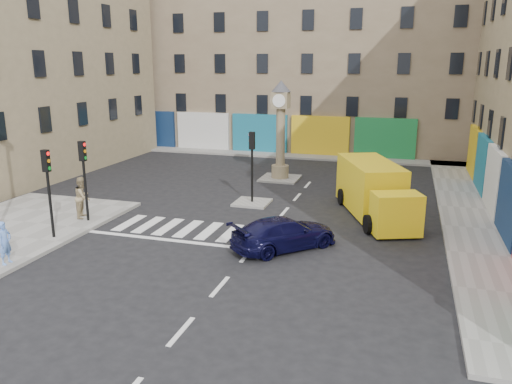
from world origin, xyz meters
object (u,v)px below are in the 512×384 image
at_px(traffic_light_left_near, 48,180).
at_px(yellow_van, 374,190).
at_px(pedestrian_blue, 5,243).
at_px(clock_pillar, 281,124).
at_px(pedestrian_tan, 83,197).
at_px(navy_sedan, 284,233).
at_px(traffic_light_island, 252,156).
at_px(traffic_light_left_far, 84,168).

bearing_deg(traffic_light_left_near, yellow_van, 31.12).
relative_size(traffic_light_left_near, pedestrian_blue, 2.31).
xyz_separation_m(clock_pillar, pedestrian_tan, (-6.77, -11.01, -2.43)).
bearing_deg(pedestrian_tan, yellow_van, -84.98).
distance_m(yellow_van, pedestrian_blue, 16.15).
distance_m(clock_pillar, navy_sedan, 12.67).
distance_m(traffic_light_island, yellow_van, 6.41).
bearing_deg(clock_pillar, traffic_light_island, -90.00).
relative_size(traffic_light_left_near, traffic_light_island, 1.00).
xyz_separation_m(traffic_light_left_far, yellow_van, (12.56, 5.19, -1.36)).
bearing_deg(pedestrian_tan, pedestrian_blue, 172.45).
distance_m(yellow_van, pedestrian_tan, 13.89).
xyz_separation_m(traffic_light_island, yellow_van, (6.26, -0.21, -1.33)).
height_order(traffic_light_left_near, traffic_light_island, traffic_light_left_near).
distance_m(traffic_light_island, pedestrian_tan, 8.55).
bearing_deg(clock_pillar, pedestrian_tan, -121.58).
bearing_deg(pedestrian_blue, clock_pillar, -23.13).
height_order(traffic_light_island, pedestrian_tan, traffic_light_island).
height_order(traffic_light_left_near, pedestrian_tan, traffic_light_left_near).
distance_m(traffic_light_island, pedestrian_blue, 12.39).
xyz_separation_m(traffic_light_left_near, traffic_light_island, (6.30, 7.80, -0.03)).
height_order(traffic_light_left_far, yellow_van, traffic_light_left_far).
bearing_deg(pedestrian_blue, pedestrian_tan, 4.27).
relative_size(traffic_light_left_far, navy_sedan, 0.84).
xyz_separation_m(navy_sedan, yellow_van, (3.07, 5.70, 0.61)).
bearing_deg(pedestrian_blue, traffic_light_left_near, 2.50).
height_order(traffic_light_left_far, navy_sedan, traffic_light_left_far).
xyz_separation_m(yellow_van, pedestrian_blue, (-12.26, -10.50, -0.31)).
height_order(traffic_light_left_far, clock_pillar, clock_pillar).
bearing_deg(pedestrian_tan, traffic_light_left_far, -145.02).
xyz_separation_m(traffic_light_island, navy_sedan, (3.19, -5.92, -1.95)).
xyz_separation_m(traffic_light_left_far, pedestrian_tan, (-0.47, 0.39, -1.50)).
bearing_deg(yellow_van, traffic_light_left_near, -170.52).
height_order(clock_pillar, pedestrian_blue, clock_pillar).
xyz_separation_m(yellow_van, pedestrian_tan, (-13.03, -4.80, -0.13)).
relative_size(traffic_light_left_near, clock_pillar, 0.61).
relative_size(traffic_light_island, yellow_van, 0.51).
height_order(traffic_light_left_far, traffic_light_island, traffic_light_left_far).
distance_m(traffic_light_left_near, clock_pillar, 15.19).
distance_m(traffic_light_left_far, traffic_light_island, 8.30).
bearing_deg(yellow_van, pedestrian_tan, 178.57).
relative_size(traffic_light_island, navy_sedan, 0.84).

